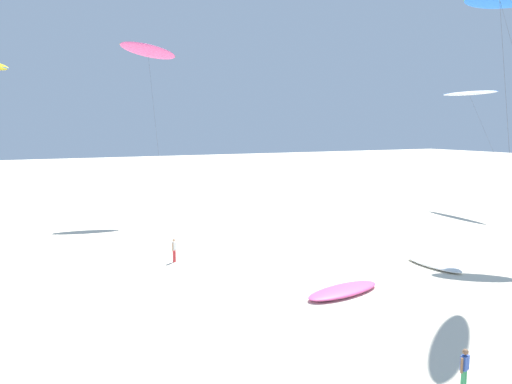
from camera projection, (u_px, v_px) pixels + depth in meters
flying_kite_1 at (148, 51)px, 47.14m from camera, size 5.50×9.63×18.40m
flying_kite_2 at (469, 93)px, 52.68m from camera, size 4.09×13.88×13.72m
flying_kite_3 at (500, 0)px, 35.00m from camera, size 4.98×10.73×19.66m
grounded_kite_0 at (434, 264)px, 31.27m from camera, size 1.71×4.35×0.33m
grounded_kite_1 at (343, 290)px, 26.20m from camera, size 5.27×2.44×0.39m
person_foreground_walker at (174, 249)px, 32.30m from camera, size 0.40×0.37×1.68m
person_near_left at (464, 368)px, 16.39m from camera, size 0.50×0.26×1.60m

